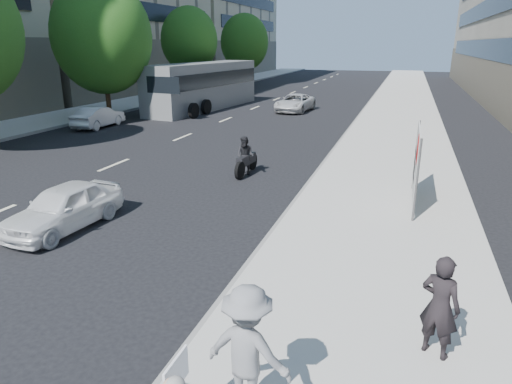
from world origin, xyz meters
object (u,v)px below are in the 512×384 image
at_px(pedestrian_woman, 440,307).
at_px(white_sedan_mid, 98,117).
at_px(jogger, 248,350).
at_px(bus, 204,86).
at_px(motorcycle, 246,158).
at_px(protest_banner, 416,162).
at_px(white_sedan_near, 64,207).
at_px(white_sedan_far, 295,103).

xyz_separation_m(pedestrian_woman, white_sedan_mid, (-17.53, 15.78, -0.36)).
distance_m(jogger, bus, 29.71).
bearing_deg(motorcycle, pedestrian_woman, -49.69).
distance_m(protest_banner, white_sedan_near, 9.71).
height_order(jogger, motorcycle, jogger).
relative_size(protest_banner, motorcycle, 1.49).
relative_size(white_sedan_mid, bus, 0.30).
relative_size(jogger, white_sedan_far, 0.40).
bearing_deg(white_sedan_mid, white_sedan_far, -135.16).
bearing_deg(jogger, white_sedan_far, -71.35).
distance_m(pedestrian_woman, white_sedan_near, 9.30).
xyz_separation_m(white_sedan_near, white_sedan_far, (0.61, 23.01, 0.02)).
bearing_deg(bus, white_sedan_near, -68.03).
relative_size(pedestrian_woman, motorcycle, 0.79).
xyz_separation_m(protest_banner, white_sedan_near, (-8.59, -4.46, -0.82)).
bearing_deg(white_sedan_near, bus, 109.70).
bearing_deg(jogger, white_sedan_mid, -42.87).
bearing_deg(white_sedan_mid, motorcycle, 146.94).
distance_m(protest_banner, white_sedan_mid, 19.30).
height_order(protest_banner, motorcycle, protest_banner).
xyz_separation_m(protest_banner, motorcycle, (-5.82, 1.85, -0.76)).
bearing_deg(white_sedan_near, white_sedan_far, 92.93).
xyz_separation_m(protest_banner, white_sedan_mid, (-17.21, 8.69, -0.80)).
xyz_separation_m(white_sedan_mid, white_sedan_far, (9.24, 9.86, 0.00)).
bearing_deg(white_sedan_near, protest_banner, 31.88).
xyz_separation_m(pedestrian_woman, white_sedan_near, (-8.91, 2.63, -0.37)).
bearing_deg(jogger, protest_banner, -96.09).
bearing_deg(jogger, motorcycle, -64.10).
xyz_separation_m(protest_banner, bus, (-14.67, 17.88, 0.23)).
distance_m(jogger, white_sedan_far, 28.18).
bearing_deg(white_sedan_far, protest_banner, -61.74).
height_order(pedestrian_woman, white_sedan_far, pedestrian_woman).
bearing_deg(pedestrian_woman, protest_banner, -61.28).
height_order(jogger, white_sedan_near, jogger).
relative_size(white_sedan_near, white_sedan_far, 0.79).
xyz_separation_m(pedestrian_woman, protest_banner, (-0.32, 7.09, 0.45)).
distance_m(white_sedan_near, white_sedan_mid, 15.72).
relative_size(white_sedan_mid, white_sedan_far, 0.84).
xyz_separation_m(pedestrian_woman, bus, (-15.00, 24.97, 0.68)).
distance_m(white_sedan_near, white_sedan_far, 23.02).
relative_size(white_sedan_far, motorcycle, 2.12).
height_order(jogger, pedestrian_woman, jogger).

